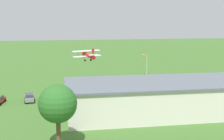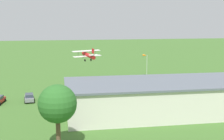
# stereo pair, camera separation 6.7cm
# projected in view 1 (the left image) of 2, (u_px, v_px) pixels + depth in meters

# --- Properties ---
(ground_plane) EXTENTS (400.00, 400.00, 0.00)m
(ground_plane) POSITION_uv_depth(u_px,v_px,m) (114.00, 82.00, 86.64)
(ground_plane) COLOR #3D6628
(hangar) EXTENTS (40.46, 16.13, 6.01)m
(hangar) POSITION_uv_depth(u_px,v_px,m) (173.00, 97.00, 57.27)
(hangar) COLOR beige
(hangar) RESTS_ON ground_plane
(biplane) EXTENTS (8.53, 6.65, 3.78)m
(biplane) POSITION_uv_depth(u_px,v_px,m) (88.00, 55.00, 83.93)
(biplane) COLOR #B21E1E
(car_yellow) EXTENTS (2.51, 4.91, 1.54)m
(car_yellow) POSITION_uv_depth(u_px,v_px,m) (62.00, 96.00, 66.54)
(car_yellow) COLOR gold
(car_yellow) RESTS_ON ground_plane
(car_grey) EXTENTS (2.33, 4.75, 1.64)m
(car_grey) POSITION_uv_depth(u_px,v_px,m) (29.00, 97.00, 65.34)
(car_grey) COLOR slate
(car_grey) RESTS_ON ground_plane
(person_at_fence_line) EXTENTS (0.49, 0.49, 1.66)m
(person_at_fence_line) POSITION_uv_depth(u_px,v_px,m) (91.00, 90.00, 72.14)
(person_at_fence_line) COLOR navy
(person_at_fence_line) RESTS_ON ground_plane
(person_walking_on_apron) EXTENTS (0.50, 0.50, 1.67)m
(person_walking_on_apron) POSITION_uv_depth(u_px,v_px,m) (62.00, 92.00, 70.38)
(person_walking_on_apron) COLOR #3F3F47
(person_walking_on_apron) RESTS_ON ground_plane
(tree_behind_hangar_left) EXTENTS (5.15, 5.15, 8.82)m
(tree_behind_hangar_left) POSITION_uv_depth(u_px,v_px,m) (58.00, 104.00, 40.17)
(tree_behind_hangar_left) COLOR brown
(tree_behind_hangar_left) RESTS_ON ground_plane
(windsock) EXTENTS (1.40, 1.39, 6.99)m
(windsock) POSITION_uv_depth(u_px,v_px,m) (145.00, 57.00, 93.49)
(windsock) COLOR silver
(windsock) RESTS_ON ground_plane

